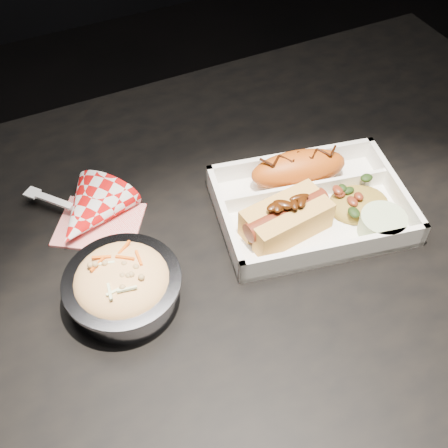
{
  "coord_description": "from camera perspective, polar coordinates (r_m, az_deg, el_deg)",
  "views": [
    {
      "loc": [
        -0.2,
        -0.4,
        1.32
      ],
      "look_at": [
        -0.01,
        0.0,
        0.81
      ],
      "focal_mm": 45.0,
      "sensor_mm": 36.0,
      "label": 1
    }
  ],
  "objects": [
    {
      "name": "napkin_fork",
      "position": [
        0.77,
        -13.61,
        0.94
      ],
      "size": [
        0.15,
        0.16,
        0.1
      ],
      "rotation": [
        0.0,
        0.0,
        -0.87
      ],
      "color": "red",
      "rests_on": "dining_table"
    },
    {
      "name": "fried_rice_mound",
      "position": [
        0.78,
        13.62,
        2.5
      ],
      "size": [
        0.1,
        0.09,
        0.03
      ],
      "primitive_type": "ellipsoid",
      "rotation": [
        0.0,
        0.0,
        -0.2
      ],
      "color": "#A88631",
      "rests_on": "food_tray"
    },
    {
      "name": "foil_coleslaw_cup",
      "position": [
        0.67,
        -10.24,
        -6.1
      ],
      "size": [
        0.14,
        0.14,
        0.07
      ],
      "color": "silver",
      "rests_on": "dining_table"
    },
    {
      "name": "cupcake_liner",
      "position": [
        0.76,
        15.77,
        -0.09
      ],
      "size": [
        0.06,
        0.06,
        0.03
      ],
      "primitive_type": "cylinder",
      "color": "#B0C595",
      "rests_on": "food_tray"
    },
    {
      "name": "fried_pastry",
      "position": [
        0.79,
        7.58,
        5.58
      ],
      "size": [
        0.15,
        0.08,
        0.05
      ],
      "primitive_type": "ellipsoid",
      "rotation": [
        0.0,
        0.0,
        -0.2
      ],
      "color": "#BA5012",
      "rests_on": "food_tray"
    },
    {
      "name": "dining_table",
      "position": [
        0.8,
        0.8,
        -7.0
      ],
      "size": [
        1.2,
        0.8,
        0.75
      ],
      "color": "black",
      "rests_on": "ground"
    },
    {
      "name": "hotdog",
      "position": [
        0.73,
        6.37,
        0.73
      ],
      "size": [
        0.12,
        0.07,
        0.06
      ],
      "rotation": [
        0.0,
        0.0,
        0.12
      ],
      "color": "gold",
      "rests_on": "food_tray"
    },
    {
      "name": "food_tray",
      "position": [
        0.77,
        8.76,
        1.63
      ],
      "size": [
        0.28,
        0.23,
        0.04
      ],
      "rotation": [
        0.0,
        0.0,
        -0.2
      ],
      "color": "white",
      "rests_on": "dining_table"
    }
  ]
}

